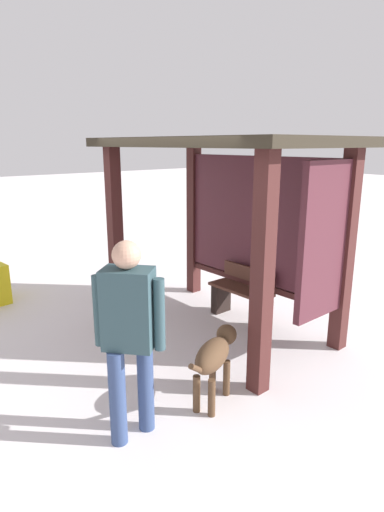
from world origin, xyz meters
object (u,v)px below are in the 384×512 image
Objects in this scene: person_walking at (129,327)px; dog at (215,356)px; bench_left_inside at (241,296)px; bus_shelter at (237,190)px.

dog is (0.07, 0.88, -0.53)m from person_walking.
person_walking is at bearing -66.08° from bench_left_inside.
bench_left_inside is (-0.10, 0.25, -1.53)m from bus_shelter.
person_walking is (1.13, -2.54, 0.66)m from bench_left_inside.
dog is (1.20, -1.66, 0.13)m from bench_left_inside.
bus_shelter reaches higher than dog.
bus_shelter is 3.30× the size of bench_left_inside.
bench_left_inside is at bearing 113.92° from person_walking.
bench_left_inside is at bearing 112.31° from bus_shelter.
person_walking is 1.03m from dog.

